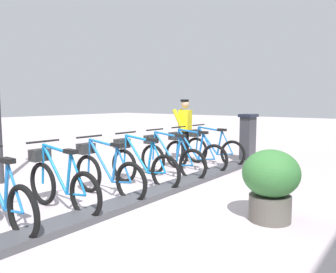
{
  "coord_description": "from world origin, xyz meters",
  "views": [
    {
      "loc": [
        -3.5,
        3.86,
        1.6
      ],
      "look_at": [
        0.5,
        -1.38,
        0.9
      ],
      "focal_mm": 35.03,
      "sensor_mm": 36.0,
      "label": 1
    }
  ],
  "objects": [
    {
      "name": "bike_docked_2",
      "position": [
        0.62,
        -1.58,
        0.43
      ],
      "size": [
        1.72,
        0.54,
        1.02
      ],
      "color": "black",
      "rests_on": "ground"
    },
    {
      "name": "bike_docked_1",
      "position": [
        0.62,
        -2.46,
        0.43
      ],
      "size": [
        1.72,
        0.54,
        1.02
      ],
      "color": "black",
      "rests_on": "ground"
    },
    {
      "name": "worker_near_rack",
      "position": [
        1.47,
        -3.39,
        0.91
      ],
      "size": [
        0.52,
        0.69,
        1.66
      ],
      "color": "white",
      "rests_on": "ground"
    },
    {
      "name": "bike_docked_0",
      "position": [
        0.62,
        -3.35,
        0.43
      ],
      "size": [
        1.72,
        0.54,
        1.02
      ],
      "color": "black",
      "rests_on": "ground"
    },
    {
      "name": "bike_docked_3",
      "position": [
        0.62,
        -0.69,
        0.43
      ],
      "size": [
        1.72,
        0.54,
        1.02
      ],
      "color": "black",
      "rests_on": "ground"
    },
    {
      "name": "payment_kiosk",
      "position": [
        0.05,
        -4.27,
        0.67
      ],
      "size": [
        0.36,
        0.52,
        1.28
      ],
      "color": "#38383D",
      "rests_on": "ground"
    },
    {
      "name": "bike_docked_5",
      "position": [
        0.62,
        1.09,
        0.43
      ],
      "size": [
        1.72,
        0.54,
        1.02
      ],
      "color": "black",
      "rests_on": "ground"
    },
    {
      "name": "ground_plane",
      "position": [
        0.0,
        0.0,
        0.0
      ],
      "size": [
        60.0,
        60.0,
        0.0
      ],
      "primitive_type": "plane",
      "color": "#C1AFB6"
    },
    {
      "name": "dock_rail_base",
      "position": [
        0.0,
        0.0,
        0.05
      ],
      "size": [
        0.44,
        7.9,
        0.1
      ],
      "primitive_type": "cube",
      "color": "#47474C",
      "rests_on": "ground"
    },
    {
      "name": "planter_bush",
      "position": [
        -1.99,
        -0.39,
        0.54
      ],
      "size": [
        0.76,
        0.76,
        0.97
      ],
      "color": "#59544C",
      "rests_on": "ground"
    },
    {
      "name": "bike_docked_4",
      "position": [
        0.62,
        0.2,
        0.43
      ],
      "size": [
        1.72,
        0.54,
        1.02
      ],
      "color": "black",
      "rests_on": "ground"
    }
  ]
}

